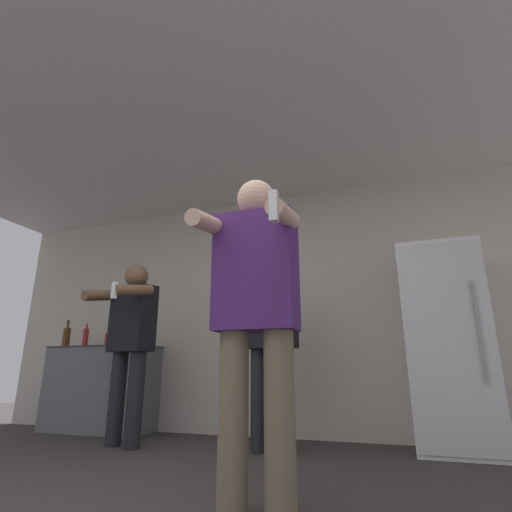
{
  "coord_description": "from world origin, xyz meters",
  "views": [
    {
      "loc": [
        1.26,
        -1.33,
        0.6
      ],
      "look_at": [
        0.59,
        0.51,
        1.18
      ],
      "focal_mm": 28.0,
      "sensor_mm": 36.0,
      "label": 1
    }
  ],
  "objects": [
    {
      "name": "wall_back",
      "position": [
        0.0,
        2.75,
        1.27
      ],
      "size": [
        7.0,
        0.06,
        2.55
      ],
      "color": "beige",
      "rests_on": "ground_plane"
    },
    {
      "name": "bottle_brown_liquor",
      "position": [
        -2.19,
        2.4,
        1.01
      ],
      "size": [
        0.06,
        0.06,
        0.27
      ],
      "color": "maroon",
      "rests_on": "counter"
    },
    {
      "name": "ceiling_slab",
      "position": [
        0.0,
        1.36,
        2.57
      ],
      "size": [
        7.0,
        3.24,
        0.05
      ],
      "color": "silver",
      "rests_on": "wall_back"
    },
    {
      "name": "bottle_tall_gin",
      "position": [
        -1.87,
        2.4,
        0.98
      ],
      "size": [
        0.07,
        0.07,
        0.21
      ],
      "color": "maroon",
      "rests_on": "counter"
    },
    {
      "name": "person_woman_foreground",
      "position": [
        0.59,
        0.5,
        0.91
      ],
      "size": [
        0.48,
        0.46,
        1.6
      ],
      "color": "#75664C",
      "rests_on": "ground_plane"
    },
    {
      "name": "person_man_side",
      "position": [
        -1.08,
        1.75,
        0.94
      ],
      "size": [
        0.6,
        0.6,
        1.61
      ],
      "color": "black",
      "rests_on": "ground_plane"
    },
    {
      "name": "person_spectator_back",
      "position": [
        0.21,
        1.91,
        1.01
      ],
      "size": [
        0.54,
        0.51,
        1.63
      ],
      "color": "black",
      "rests_on": "ground_plane"
    },
    {
      "name": "refrigerator",
      "position": [
        1.6,
        2.41,
        0.84
      ],
      "size": [
        0.65,
        0.66,
        1.67
      ],
      "color": "white",
      "rests_on": "ground_plane"
    },
    {
      "name": "bottle_short_whiskey",
      "position": [
        -2.47,
        2.4,
        1.02
      ],
      "size": [
        0.08,
        0.08,
        0.32
      ],
      "color": "#563314",
      "rests_on": "counter"
    },
    {
      "name": "counter",
      "position": [
        -1.95,
        2.47,
        0.45
      ],
      "size": [
        1.24,
        0.54,
        0.9
      ],
      "color": "slate",
      "rests_on": "ground_plane"
    },
    {
      "name": "bottle_green_wine",
      "position": [
        -1.76,
        2.4,
        0.99
      ],
      "size": [
        0.07,
        0.07,
        0.21
      ],
      "color": "maroon",
      "rests_on": "counter"
    }
  ]
}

